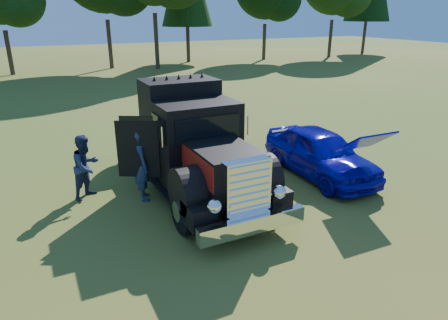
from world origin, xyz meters
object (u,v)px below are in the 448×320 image
Objects in this scene: spectator_far at (86,166)px; hotrod_coupe at (320,152)px; diamond_t_truck at (192,147)px; spectator_near at (143,165)px.

hotrod_coupe is at bearing -51.36° from spectator_far.
diamond_t_truck is at bearing -55.64° from spectator_far.
diamond_t_truck reaches higher than spectator_near.
spectator_far is at bearing 68.67° from spectator_near.
spectator_far is (-6.63, 1.54, 0.14)m from hotrod_coupe.
spectator_far is (-1.32, 0.80, -0.10)m from spectator_near.
diamond_t_truck is at bearing -82.17° from spectator_near.
hotrod_coupe is 6.81m from spectator_far.
diamond_t_truck is 4.09× the size of spectator_far.
diamond_t_truck is at bearing 169.94° from hotrod_coupe.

